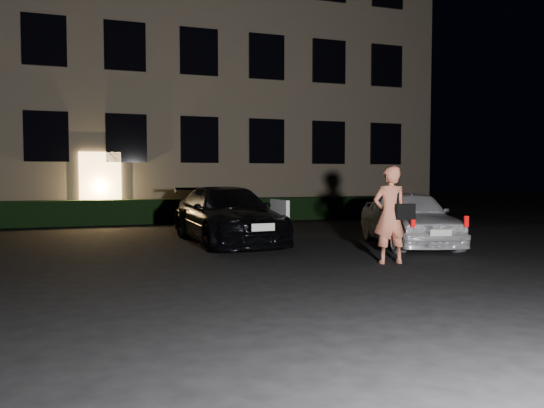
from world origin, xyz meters
name	(u,v)px	position (x,y,z in m)	size (l,w,h in m)	color
ground	(319,271)	(0.00, 0.00, 0.00)	(80.00, 80.00, 0.00)	black
building	(182,77)	(0.00, 14.99, 6.00)	(20.00, 8.11, 12.00)	#716350
hedge	(202,210)	(0.00, 10.50, 0.42)	(15.00, 0.70, 0.85)	black
sedan	(227,215)	(-0.57, 4.38, 0.70)	(2.30, 4.97, 1.39)	black
hatch	(409,217)	(3.42, 2.47, 0.67)	(2.49, 4.21, 1.35)	silver
man	(391,215)	(1.61, 0.30, 0.93)	(0.77, 0.50, 1.85)	#D67153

